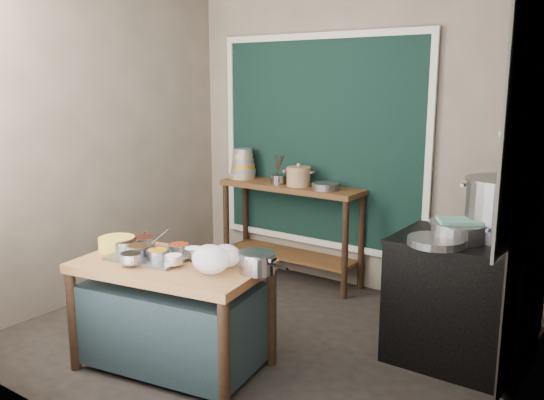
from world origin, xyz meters
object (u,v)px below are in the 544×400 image
Objects in this scene: ceramic_crock at (299,177)px; stock_pot at (503,209)px; condiment_tray at (151,256)px; prep_table at (173,315)px; stove_block at (461,303)px; saucepan at (257,262)px; yellow_basin at (117,244)px; utensil_cup at (278,179)px; steamer at (458,231)px; back_counter at (291,232)px.

stock_pot is at bearing -15.08° from ceramic_crock.
ceramic_crock is at bearing 92.13° from condiment_tray.
prep_table is 1.39× the size of stove_block.
stove_block is at bearing 55.38° from saucepan.
utensil_cup is (0.04, 1.94, 0.19)m from yellow_basin.
condiment_tray is 1.38× the size of steamer.
stove_block is at bearing -136.47° from stock_pot.
stock_pot is at bearing -15.02° from back_counter.
steamer reaches higher than stove_block.
steamer is (2.02, 1.20, 0.14)m from yellow_basin.
utensil_cup reaches higher than condiment_tray.
utensil_cup is at bearing -161.08° from back_counter.
saucepan is (-0.96, -1.06, 0.39)m from stove_block.
condiment_tray is at bearing -144.94° from steamer.
ceramic_crock reaches higher than saucepan.
prep_table is 4.95× the size of yellow_basin.
steamer is at bearing -22.79° from back_counter.
stove_block is at bearing 35.61° from condiment_tray.
yellow_basin is 0.48× the size of stock_pot.
ceramic_crock is 2.05m from stock_pot.
condiment_tray is at bearing -159.30° from saucepan.
back_counter is at bearing 158.98° from stove_block.
prep_table is 2.34m from stock_pot.
steamer is at bearing -134.44° from stock_pot.
stock_pot is (2.24, 1.42, 0.29)m from yellow_basin.
saucepan reaches higher than prep_table.
stove_block reaches higher than condiment_tray.
stock_pot is (1.98, -0.53, 0.05)m from ceramic_crock.
yellow_basin reaches higher than prep_table.
saucepan is 1.69× the size of utensil_cup.
stock_pot reaches higher than yellow_basin.
back_counter is 1.61× the size of stove_block.
utensil_cup is (-0.47, 1.91, 0.62)m from prep_table.
condiment_tray is 1.96m from ceramic_crock.
stove_block is 2.03m from ceramic_crock.
stock_pot reaches higher than prep_table.
steamer is at bearing 35.06° from condiment_tray.
condiment_tray is at bearing 175.31° from prep_table.
utensil_cup is at bearing 98.69° from condiment_tray.
utensil_cup reaches higher than yellow_basin.
stove_block is at bearing -21.02° from back_counter.
ceramic_crock reaches higher than utensil_cup.
yellow_basin is 0.66× the size of steamer.
saucepan is 0.46× the size of stock_pot.
steamer is at bearing 30.75° from yellow_basin.
condiment_tray is at bearing 2.70° from yellow_basin.
steamer is (-0.22, -0.22, -0.14)m from stock_pot.
back_counter is 0.57m from ceramic_crock.
condiment_tray is at bearing -84.97° from back_counter.
ceramic_crock reaches higher than prep_table.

